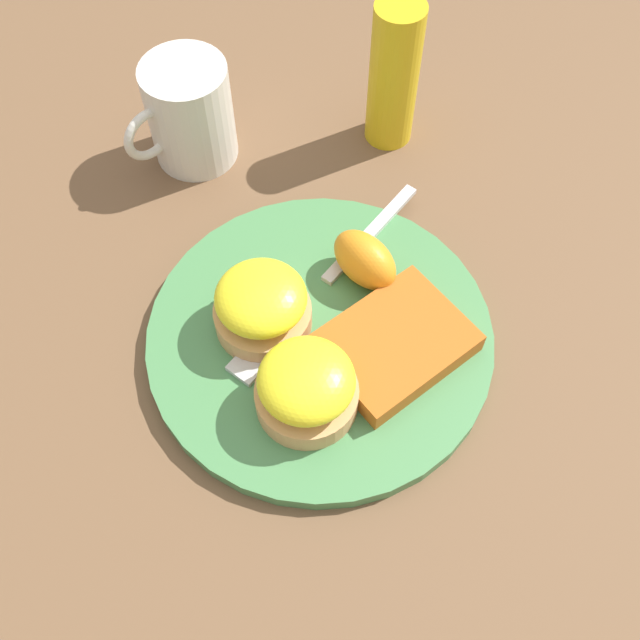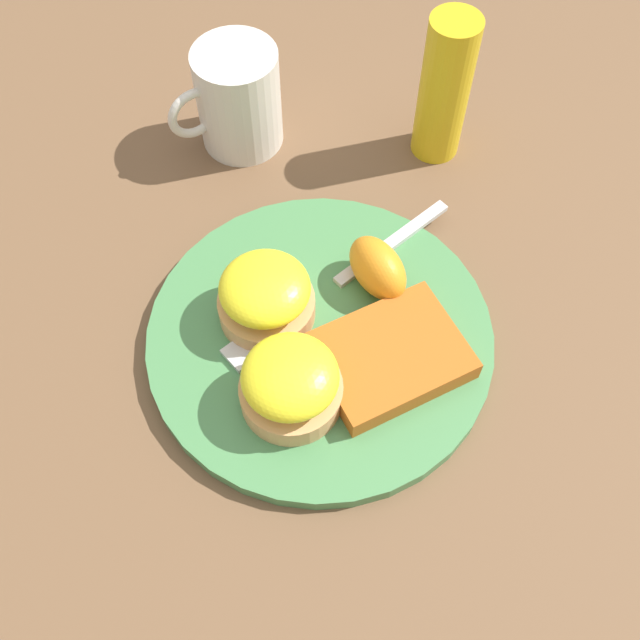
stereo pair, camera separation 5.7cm
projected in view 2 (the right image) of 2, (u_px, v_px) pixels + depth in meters
ground_plane at (320, 342)px, 0.60m from camera, size 1.10×1.10×0.00m
plate at (320, 337)px, 0.59m from camera, size 0.27×0.27×0.01m
sandwich_benedict_left at (266, 297)px, 0.57m from camera, size 0.08×0.08×0.05m
sandwich_benedict_right at (291, 384)px, 0.53m from camera, size 0.08×0.08×0.05m
hashbrown_patty at (390, 356)px, 0.56m from camera, size 0.12×0.09×0.02m
orange_wedge at (378, 268)px, 0.59m from camera, size 0.04×0.06×0.04m
fork at (328, 290)px, 0.60m from camera, size 0.23×0.05×0.00m
cup at (237, 99)px, 0.67m from camera, size 0.11×0.08×0.10m
condiment_bottle at (444, 89)px, 0.64m from camera, size 0.04×0.04×0.14m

